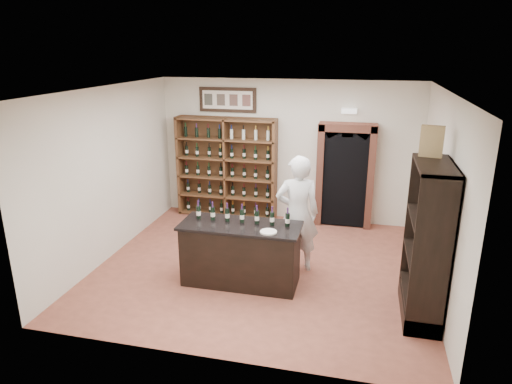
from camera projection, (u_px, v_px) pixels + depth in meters
floor at (261, 267)px, 7.87m from camera, size 5.50×5.50×0.00m
ceiling at (262, 90)px, 6.96m from camera, size 5.50×5.50×0.00m
wall_back at (287, 151)px, 9.73m from camera, size 5.50×0.04×3.00m
wall_left at (109, 173)px, 8.02m from camera, size 0.04×5.00×3.00m
wall_right at (441, 196)px, 6.81m from camera, size 0.04×5.00×3.00m
wine_shelf at (227, 168)px, 9.98m from camera, size 2.20×0.38×2.20m
framed_picture at (228, 100)px, 9.67m from camera, size 1.25×0.04×0.52m
arched_doorway at (345, 173)px, 9.41m from camera, size 1.17×0.35×2.17m
emergency_light at (349, 111)px, 9.11m from camera, size 0.30×0.10×0.10m
tasting_counter at (241, 254)px, 7.21m from camera, size 1.88×0.78×1.00m
counter_bottle_0 at (198, 212)px, 7.28m from camera, size 0.07×0.07×0.30m
counter_bottle_1 at (213, 213)px, 7.22m from camera, size 0.07×0.07×0.30m
counter_bottle_2 at (227, 214)px, 7.17m from camera, size 0.07×0.07×0.30m
counter_bottle_3 at (242, 216)px, 7.12m from camera, size 0.07×0.07×0.30m
counter_bottle_4 at (257, 217)px, 7.06m from camera, size 0.07×0.07×0.30m
counter_bottle_5 at (272, 218)px, 7.01m from camera, size 0.07×0.07×0.30m
counter_bottle_6 at (287, 220)px, 6.96m from camera, size 0.07×0.07×0.30m
side_cabinet at (426, 266)px, 6.25m from camera, size 0.48×1.20×2.20m
shopkeeper at (297, 214)px, 7.52m from camera, size 0.82×0.65×1.98m
plate at (268, 232)px, 6.75m from camera, size 0.25×0.25×0.02m
wine_crate at (432, 141)px, 6.13m from camera, size 0.32×0.18×0.42m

